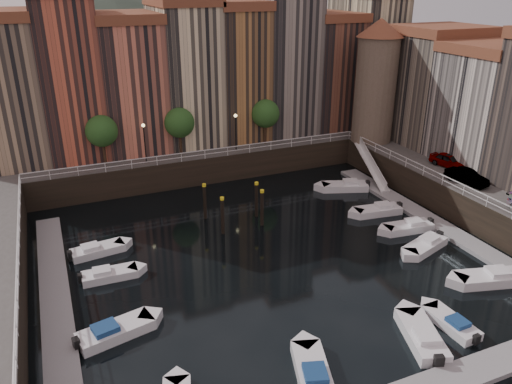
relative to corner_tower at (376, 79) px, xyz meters
name	(u,v)px	position (x,y,z in m)	size (l,w,h in m)	color
ground	(266,253)	(-20.00, -14.50, -10.19)	(200.00, 200.00, 0.00)	black
quay_far	(181,146)	(-20.00, 11.50, -8.69)	(80.00, 20.00, 3.00)	black
dock_left	(56,305)	(-36.20, -15.50, -10.02)	(2.00, 28.00, 0.35)	gray
dock_right	(432,221)	(-3.80, -15.50, -10.02)	(2.00, 28.00, 0.35)	gray
mountains	(101,32)	(-18.28, 95.50, -2.28)	(145.00, 100.00, 18.00)	#2D382D
far_terrace	(210,70)	(-16.69, 9.00, 0.76)	(48.70, 10.30, 17.50)	#9B8063
right_terrace	(493,99)	(6.50, -10.70, -0.64)	(9.30, 24.30, 14.00)	#736757
corner_tower	(376,79)	(0.00, 0.00, 0.00)	(5.20, 5.20, 13.80)	#6B5B4C
promenade_trees	(185,122)	(-21.33, 3.70, -3.61)	(21.20, 3.20, 5.20)	black
street_lamps	(191,131)	(-21.00, 2.70, -4.30)	(10.36, 0.36, 4.18)	black
railings	(244,189)	(-20.00, -9.62, -6.41)	(36.08, 34.04, 0.52)	white
gangway	(371,164)	(-2.90, -4.50, -8.28)	(2.78, 8.32, 3.73)	white
mooring_pilings	(237,207)	(-20.27, -8.47, -8.54)	(4.91, 3.85, 3.78)	black
boat_left_1	(114,332)	(-33.00, -20.23, -9.81)	(5.08, 2.80, 1.14)	silver
boat_left_3	(108,275)	(-32.39, -13.31, -9.86)	(4.28, 1.65, 0.98)	silver
boat_left_4	(96,250)	(-32.77, -9.23, -9.85)	(4.52, 2.16, 1.02)	silver
boat_right_0	(490,278)	(-6.68, -24.92, -9.80)	(5.27, 3.08, 1.18)	silver
boat_right_1	(425,245)	(-7.65, -19.09, -9.83)	(4.78, 3.00, 1.07)	silver
boat_right_2	(409,227)	(-6.73, -15.86, -9.83)	(4.73, 2.15, 1.07)	silver
boat_right_3	(379,210)	(-7.13, -11.93, -9.83)	(4.82, 2.26, 1.09)	silver
boat_right_4	(346,186)	(-6.81, -5.65, -9.80)	(5.16, 3.34, 1.16)	silver
boat_near_1	(313,373)	(-23.34, -28.25, -9.81)	(3.11, 5.03, 1.13)	silver
boat_near_2	(422,337)	(-15.67, -28.17, -9.80)	(3.27, 5.19, 1.17)	silver
boat_near_3	(452,323)	(-12.96, -27.81, -9.87)	(1.65, 4.17, 0.95)	silver
car_a	(449,161)	(1.82, -10.85, -6.51)	(1.63, 4.04, 1.38)	gray
car_b	(467,178)	(0.12, -14.93, -6.53)	(1.41, 4.05, 1.33)	gray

